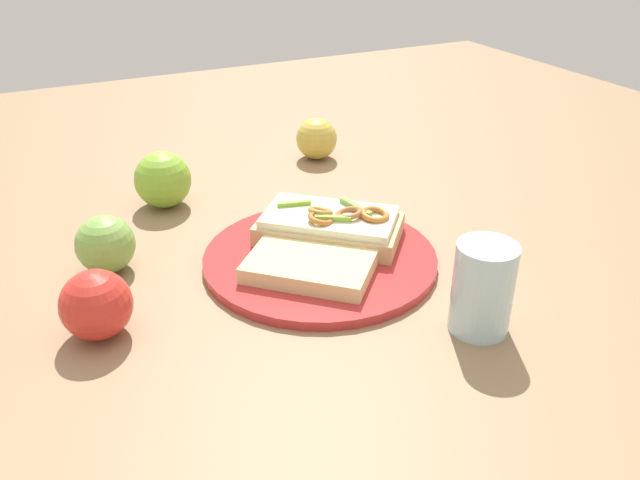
{
  "coord_description": "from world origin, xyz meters",
  "views": [
    {
      "loc": [
        -0.31,
        -0.62,
        0.41
      ],
      "look_at": [
        0.0,
        0.0,
        0.03
      ],
      "focal_mm": 36.53,
      "sensor_mm": 36.0,
      "label": 1
    }
  ],
  "objects_px": {
    "sandwich": "(330,225)",
    "apple_1": "(96,305)",
    "bread_slice_side": "(310,266)",
    "apple_3": "(317,139)",
    "apple_2": "(105,244)",
    "drinking_glass": "(483,288)",
    "apple_0": "(163,180)",
    "plate": "(320,258)"
  },
  "relations": [
    {
      "from": "apple_0",
      "to": "apple_1",
      "type": "bearing_deg",
      "value": -116.64
    },
    {
      "from": "sandwich",
      "to": "apple_3",
      "type": "distance_m",
      "value": 0.31
    },
    {
      "from": "sandwich",
      "to": "apple_2",
      "type": "xyz_separation_m",
      "value": [
        -0.27,
        0.06,
        0.01
      ]
    },
    {
      "from": "plate",
      "to": "drinking_glass",
      "type": "relative_size",
      "value": 2.91
    },
    {
      "from": "bread_slice_side",
      "to": "apple_3",
      "type": "bearing_deg",
      "value": 105.99
    },
    {
      "from": "sandwich",
      "to": "apple_1",
      "type": "distance_m",
      "value": 0.31
    },
    {
      "from": "apple_1",
      "to": "apple_2",
      "type": "bearing_deg",
      "value": 76.13
    },
    {
      "from": "sandwich",
      "to": "bread_slice_side",
      "type": "distance_m",
      "value": 0.09
    },
    {
      "from": "sandwich",
      "to": "apple_3",
      "type": "bearing_deg",
      "value": 108.68
    },
    {
      "from": "apple_2",
      "to": "drinking_glass",
      "type": "bearing_deg",
      "value": -42.02
    },
    {
      "from": "bread_slice_side",
      "to": "plate",
      "type": "bearing_deg",
      "value": 91.69
    },
    {
      "from": "apple_1",
      "to": "bread_slice_side",
      "type": "bearing_deg",
      "value": -0.84
    },
    {
      "from": "apple_0",
      "to": "bread_slice_side",
      "type": "bearing_deg",
      "value": -70.84
    },
    {
      "from": "apple_0",
      "to": "apple_1",
      "type": "relative_size",
      "value": 1.11
    },
    {
      "from": "apple_3",
      "to": "drinking_glass",
      "type": "bearing_deg",
      "value": -97.05
    },
    {
      "from": "apple_1",
      "to": "drinking_glass",
      "type": "distance_m",
      "value": 0.39
    },
    {
      "from": "drinking_glass",
      "to": "apple_2",
      "type": "bearing_deg",
      "value": 137.98
    },
    {
      "from": "bread_slice_side",
      "to": "apple_1",
      "type": "relative_size",
      "value": 1.96
    },
    {
      "from": "apple_1",
      "to": "drinking_glass",
      "type": "height_order",
      "value": "drinking_glass"
    },
    {
      "from": "apple_1",
      "to": "sandwich",
      "type": "bearing_deg",
      "value": 12.11
    },
    {
      "from": "plate",
      "to": "apple_0",
      "type": "bearing_deg",
      "value": 117.41
    },
    {
      "from": "apple_1",
      "to": "drinking_glass",
      "type": "bearing_deg",
      "value": -24.7
    },
    {
      "from": "apple_3",
      "to": "drinking_glass",
      "type": "relative_size",
      "value": 0.7
    },
    {
      "from": "bread_slice_side",
      "to": "apple_1",
      "type": "xyz_separation_m",
      "value": [
        -0.24,
        0.0,
        0.02
      ]
    },
    {
      "from": "bread_slice_side",
      "to": "apple_2",
      "type": "relative_size",
      "value": 2.04
    },
    {
      "from": "sandwich",
      "to": "apple_2",
      "type": "distance_m",
      "value": 0.28
    },
    {
      "from": "apple_3",
      "to": "apple_0",
      "type": "bearing_deg",
      "value": -165.51
    },
    {
      "from": "sandwich",
      "to": "drinking_glass",
      "type": "distance_m",
      "value": 0.24
    },
    {
      "from": "sandwich",
      "to": "apple_1",
      "type": "height_order",
      "value": "apple_1"
    },
    {
      "from": "bread_slice_side",
      "to": "apple_3",
      "type": "height_order",
      "value": "apple_3"
    },
    {
      "from": "sandwich",
      "to": "apple_2",
      "type": "bearing_deg",
      "value": -152.01
    },
    {
      "from": "bread_slice_side",
      "to": "apple_0",
      "type": "relative_size",
      "value": 1.77
    },
    {
      "from": "apple_2",
      "to": "apple_3",
      "type": "distance_m",
      "value": 0.45
    },
    {
      "from": "apple_3",
      "to": "drinking_glass",
      "type": "height_order",
      "value": "drinking_glass"
    },
    {
      "from": "sandwich",
      "to": "apple_0",
      "type": "height_order",
      "value": "apple_0"
    },
    {
      "from": "bread_slice_side",
      "to": "drinking_glass",
      "type": "distance_m",
      "value": 0.2
    },
    {
      "from": "plate",
      "to": "apple_1",
      "type": "height_order",
      "value": "apple_1"
    },
    {
      "from": "apple_2",
      "to": "sandwich",
      "type": "bearing_deg",
      "value": -13.55
    },
    {
      "from": "plate",
      "to": "bread_slice_side",
      "type": "height_order",
      "value": "bread_slice_side"
    },
    {
      "from": "apple_3",
      "to": "drinking_glass",
      "type": "xyz_separation_m",
      "value": [
        -0.06,
        -0.52,
        0.01
      ]
    },
    {
      "from": "bread_slice_side",
      "to": "apple_0",
      "type": "height_order",
      "value": "apple_0"
    },
    {
      "from": "bread_slice_side",
      "to": "apple_0",
      "type": "xyz_separation_m",
      "value": [
        -0.1,
        0.28,
        0.02
      ]
    }
  ]
}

